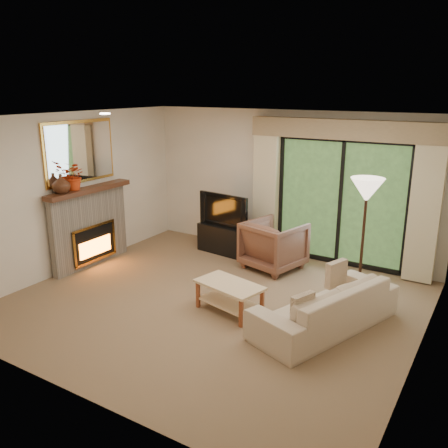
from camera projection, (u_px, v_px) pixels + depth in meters
The scene contains 22 objects.
floor at pixel (213, 302), 6.80m from camera, with size 5.50×5.50×0.00m, color #846749.
ceiling at pixel (212, 118), 6.08m from camera, with size 5.50×5.50×0.00m, color white.
wall_back at pixel (288, 184), 8.49m from camera, with size 5.00×5.00×0.00m, color beige.
wall_front at pixel (67, 275), 4.39m from camera, with size 5.00×5.00×0.00m, color beige.
wall_left at pixel (73, 192), 7.82m from camera, with size 5.00×5.00×0.00m, color beige.
wall_right at pixel (429, 250), 5.06m from camera, with size 5.00×5.00×0.00m, color beige.
fireplace at pixel (90, 226), 8.09m from camera, with size 0.24×1.70×1.37m, color slate, non-canonical shape.
mirror at pixel (80, 152), 7.78m from camera, with size 0.07×1.45×1.02m, color gold, non-canonical shape.
sliding_door at pixel (341, 202), 8.00m from camera, with size 2.26×0.10×2.16m, color black, non-canonical shape.
curtain_left at pixel (266, 189), 8.56m from camera, with size 0.45×0.18×2.35m, color beige.
curtain_right at pixel (425, 208), 7.21m from camera, with size 0.45×0.18×2.35m, color beige.
cornice at pixel (344, 129), 7.59m from camera, with size 3.20×0.24×0.32m, color #947956.
media_console at pixel (227, 239), 8.80m from camera, with size 1.04×0.47×0.52m, color black.
tv at pixel (227, 209), 8.65m from camera, with size 1.05×0.14×0.61m, color black.
armchair at pixel (274, 245), 7.99m from camera, with size 0.88×0.90×0.82m, color brown.
sofa at pixel (325, 305), 6.03m from camera, with size 2.08×0.81×0.61m, color tan.
pillow_near at pixel (303, 307), 5.52m from camera, with size 0.09×0.33×0.33m, color brown.
pillow_far at pixel (336, 274), 6.50m from camera, with size 0.10×0.36×0.36m, color brown.
coffee_table at pixel (229, 298), 6.47m from camera, with size 0.92×0.51×0.42m, color #E8BF8C, non-canonical shape.
floor_lamp at pixel (363, 239), 6.79m from camera, with size 0.47×0.47×1.77m, color #FFE8C9, non-canonical shape.
vase at pixel (61, 184), 7.41m from camera, with size 0.29×0.29×0.30m, color #452415.
branches at pixel (74, 176), 7.61m from camera, with size 0.41×0.36×0.46m, color red.
Camera 1 is at (3.37, -5.22, 2.99)m, focal length 38.00 mm.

